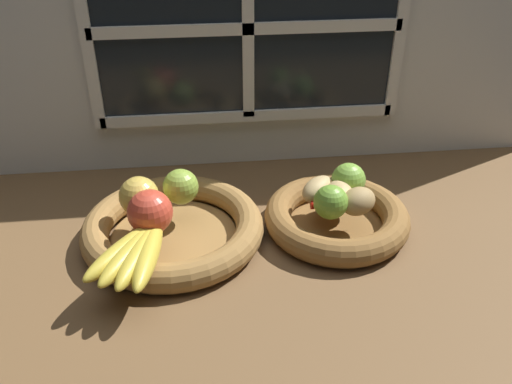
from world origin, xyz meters
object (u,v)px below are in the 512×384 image
object	(u,v)px
fruit_bowl_right	(336,217)
apple_golden_left	(139,196)
lime_near	(331,202)
chili_pepper	(340,203)
apple_green_back	(181,187)
potato_back	(343,184)
lime_far	(348,180)
fruit_bowl_left	(173,228)
potato_small	(358,201)
banana_bunch_front	(136,251)
potato_oblong	(318,189)
potato_large	(338,195)
apple_red_front	(150,212)

from	to	relation	value
fruit_bowl_right	apple_golden_left	size ratio (longest dim) A/B	3.81
lime_near	chili_pepper	world-z (taller)	lime_near
apple_green_back	potato_back	bearing A→B (deg)	-1.01
apple_green_back	lime_far	size ratio (longest dim) A/B	1.02
fruit_bowl_left	potato_small	xyz separation A→B (cm)	(33.54, -2.89, 5.27)
banana_bunch_front	potato_oblong	size ratio (longest dim) A/B	2.35
apple_golden_left	potato_small	world-z (taller)	apple_golden_left
fruit_bowl_right	lime_far	world-z (taller)	lime_far
banana_bunch_front	potato_large	size ratio (longest dim) A/B	2.59
fruit_bowl_right	banana_bunch_front	world-z (taller)	banana_bunch_front
potato_oblong	potato_back	bearing A→B (deg)	15.95
apple_golden_left	potato_oblong	size ratio (longest dim) A/B	0.87
apple_red_front	lime_far	world-z (taller)	apple_red_front
potato_small	chili_pepper	world-z (taller)	potato_small
banana_bunch_front	lime_near	size ratio (longest dim) A/B	3.10
potato_large	chili_pepper	world-z (taller)	potato_large
apple_red_front	lime_near	distance (cm)	31.66
potato_large	potato_oblong	world-z (taller)	potato_large
apple_green_back	banana_bunch_front	bearing A→B (deg)	-113.19
fruit_bowl_left	potato_oblong	xyz separation A→B (cm)	(27.40, 2.53, 4.95)
potato_small	lime_near	xyz separation A→B (cm)	(-5.22, -0.61, 0.59)
fruit_bowl_right	banana_bunch_front	bearing A→B (deg)	-161.50
apple_green_back	potato_large	world-z (taller)	apple_green_back
fruit_bowl_left	banana_bunch_front	size ratio (longest dim) A/B	1.72
fruit_bowl_left	lime_near	distance (cm)	29.13
apple_green_back	chili_pepper	bearing A→B (deg)	-10.22
fruit_bowl_left	lime_near	world-z (taller)	lime_near
apple_red_front	potato_back	size ratio (longest dim) A/B	1.21
fruit_bowl_left	potato_back	size ratio (longest dim) A/B	5.14
apple_golden_left	lime_far	size ratio (longest dim) A/B	1.10
fruit_bowl_right	chili_pepper	world-z (taller)	chili_pepper
apple_red_front	potato_back	world-z (taller)	apple_red_front
fruit_bowl_left	apple_golden_left	size ratio (longest dim) A/B	4.64
fruit_bowl_left	banana_bunch_front	world-z (taller)	banana_bunch_front
fruit_bowl_right	potato_small	world-z (taller)	potato_small
potato_small	lime_near	distance (cm)	5.29
lime_far	fruit_bowl_right	bearing A→B (deg)	-127.87
apple_golden_left	potato_large	bearing A→B (deg)	-2.58
apple_golden_left	chili_pepper	size ratio (longest dim) A/B	0.66
fruit_bowl_right	apple_golden_left	xyz separation A→B (cm)	(-36.27, 1.63, 6.32)
lime_far	fruit_bowl_left	bearing A→B (deg)	-174.01
banana_bunch_front	lime_near	distance (cm)	34.73
apple_golden_left	potato_back	size ratio (longest dim) A/B	1.11
fruit_bowl_left	potato_large	size ratio (longest dim) A/B	4.46
apple_golden_left	fruit_bowl_right	bearing A→B (deg)	-2.58
banana_bunch_front	potato_large	xyz separation A→B (cm)	(35.97, 12.03, 0.65)
fruit_bowl_right	chili_pepper	xyz separation A→B (cm)	(0.21, -0.73, 3.61)
fruit_bowl_right	apple_red_front	distance (cm)	34.87
banana_bunch_front	lime_far	bearing A→B (deg)	21.88
apple_red_front	chili_pepper	xyz separation A→B (cm)	(34.18, 3.49, -3.02)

